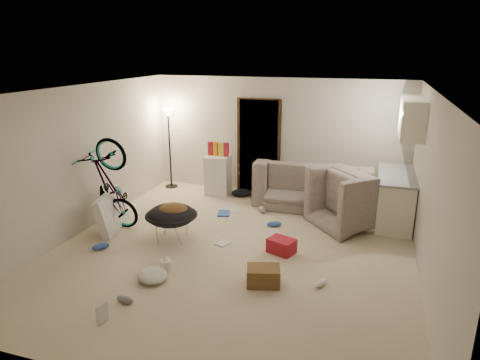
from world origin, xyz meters
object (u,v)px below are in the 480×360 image
(kitchen_counter, at_px, (394,199))
(mini_fridge, at_px, (218,175))
(saucer_chair, at_px, (172,220))
(juicer, at_px, (166,264))
(sofa, at_px, (313,189))
(drink_case_a, at_px, (263,276))
(floor_lamp, at_px, (169,131))
(armchair, at_px, (357,204))
(bicycle, at_px, (112,205))
(tv_box, at_px, (111,212))
(drink_case_b, at_px, (282,246))

(kitchen_counter, height_order, mini_fridge, kitchen_counter)
(saucer_chair, bearing_deg, juicer, -68.97)
(saucer_chair, xyz_separation_m, juicer, (0.37, -0.97, -0.27))
(kitchen_counter, distance_m, sofa, 1.62)
(sofa, height_order, drink_case_a, sofa)
(floor_lamp, distance_m, mini_fridge, 1.49)
(kitchen_counter, height_order, armchair, kitchen_counter)
(bicycle, height_order, juicer, bicycle)
(sofa, xyz_separation_m, drink_case_a, (-0.17, -3.31, -0.21))
(bicycle, bearing_deg, juicer, -122.50)
(floor_lamp, xyz_separation_m, mini_fridge, (1.20, -0.10, -0.88))
(drink_case_a, bearing_deg, armchair, 51.78)
(floor_lamp, relative_size, armchair, 1.55)
(tv_box, bearing_deg, saucer_chair, -17.78)
(floor_lamp, xyz_separation_m, sofa, (3.28, -0.20, -0.97))
(bicycle, bearing_deg, drink_case_a, -106.87)
(mini_fridge, bearing_deg, sofa, -6.75)
(armchair, bearing_deg, saucer_chair, 78.70)
(floor_lamp, distance_m, bicycle, 2.63)
(drink_case_b, height_order, juicer, juicer)
(sofa, bearing_deg, mini_fridge, -3.71)
(armchair, xyz_separation_m, tv_box, (-4.09, -1.56, -0.04))
(drink_case_a, relative_size, juicer, 1.85)
(bicycle, xyz_separation_m, saucer_chair, (1.20, -0.11, -0.09))
(tv_box, relative_size, drink_case_a, 2.29)
(armchair, height_order, mini_fridge, mini_fridge)
(bicycle, xyz_separation_m, tv_box, (0.00, -0.03, -0.11))
(bicycle, xyz_separation_m, drink_case_a, (3.01, -1.02, -0.32))
(kitchen_counter, distance_m, saucer_chair, 4.03)
(saucer_chair, relative_size, juicer, 3.60)
(bicycle, distance_m, saucer_chair, 1.21)
(mini_fridge, height_order, juicer, mini_fridge)
(floor_lamp, bearing_deg, sofa, -3.49)
(drink_case_a, xyz_separation_m, juicer, (-1.44, -0.06, -0.03))
(armchair, height_order, juicer, armchair)
(kitchen_counter, relative_size, drink_case_b, 3.77)
(bicycle, xyz_separation_m, juicer, (1.57, -1.08, -0.35))
(mini_fridge, bearing_deg, saucer_chair, -91.59)
(sofa, bearing_deg, floor_lamp, -4.45)
(saucer_chair, height_order, drink_case_a, saucer_chair)
(floor_lamp, bearing_deg, saucer_chair, -63.35)
(drink_case_a, bearing_deg, juicer, 167.00)
(floor_lamp, relative_size, mini_fridge, 2.12)
(sofa, xyz_separation_m, bicycle, (-3.18, -2.29, 0.11))
(mini_fridge, distance_m, drink_case_a, 3.92)
(armchair, distance_m, saucer_chair, 3.31)
(saucer_chair, xyz_separation_m, tv_box, (-1.20, 0.07, -0.03))
(drink_case_a, xyz_separation_m, drink_case_b, (0.03, 1.01, -0.01))
(bicycle, bearing_deg, saucer_chair, -93.22)
(floor_lamp, distance_m, saucer_chair, 3.05)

